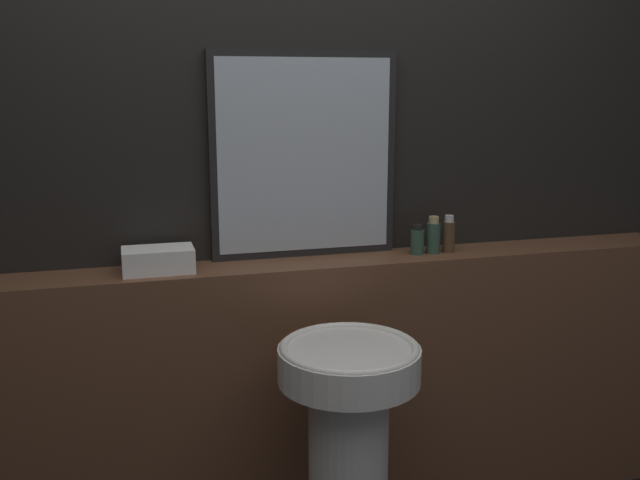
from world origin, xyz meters
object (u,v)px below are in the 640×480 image
object	(u,v)px
shampoo_bottle	(417,241)
mirror	(304,156)
towel_stack	(158,260)
lotion_bottle	(449,235)
pedestal_sink	(348,447)
conditioner_bottle	(433,236)

from	to	relation	value
shampoo_bottle	mirror	bearing A→B (deg)	166.98
towel_stack	lotion_bottle	distance (m)	1.03
pedestal_sink	conditioner_bottle	world-z (taller)	conditioner_bottle
shampoo_bottle	towel_stack	bearing A→B (deg)	-180.00
pedestal_sink	mirror	xyz separation A→B (m)	(0.00, 0.52, 0.83)
mirror	towel_stack	distance (m)	0.61
shampoo_bottle	conditioner_bottle	size ratio (longest dim) A/B	0.80
towel_stack	conditioner_bottle	distance (m)	0.97
towel_stack	conditioner_bottle	size ratio (longest dim) A/B	1.69
towel_stack	shampoo_bottle	size ratio (longest dim) A/B	2.11
towel_stack	conditioner_bottle	bearing A→B (deg)	-0.00
mirror	towel_stack	xyz separation A→B (m)	(-0.52, -0.09, -0.32)
conditioner_bottle	lotion_bottle	world-z (taller)	same
mirror	shampoo_bottle	world-z (taller)	mirror
conditioner_bottle	pedestal_sink	bearing A→B (deg)	-136.83
pedestal_sink	towel_stack	world-z (taller)	towel_stack
conditioner_bottle	shampoo_bottle	bearing A→B (deg)	180.00
shampoo_bottle	conditioner_bottle	world-z (taller)	conditioner_bottle
pedestal_sink	lotion_bottle	xyz separation A→B (m)	(0.52, 0.43, 0.54)
mirror	shampoo_bottle	distance (m)	0.51
pedestal_sink	shampoo_bottle	xyz separation A→B (m)	(0.39, 0.43, 0.53)
towel_stack	conditioner_bottle	xyz separation A→B (m)	(0.97, -0.00, 0.02)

